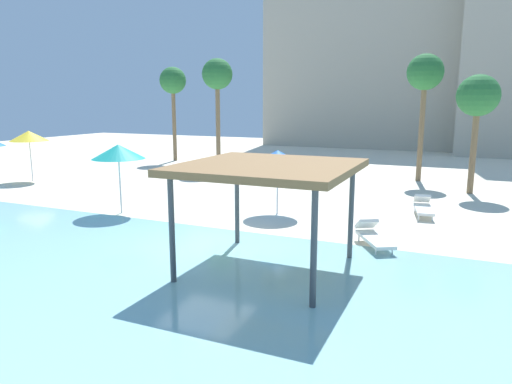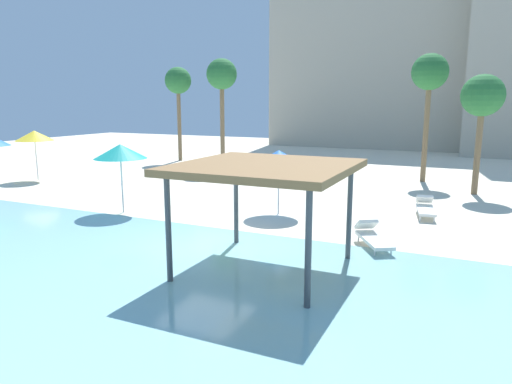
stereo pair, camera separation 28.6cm
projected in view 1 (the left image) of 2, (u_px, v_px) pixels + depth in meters
ground_plane at (206, 243)px, 14.28m from camera, size 80.00×80.00×0.00m
lagoon_water at (78, 311)px, 9.56m from camera, size 44.00×13.50×0.04m
shade_pavilion at (268, 171)px, 11.46m from camera, size 4.15×4.15×2.76m
beach_umbrella_blue_2 at (278, 157)px, 17.57m from camera, size 1.99×1.99×2.47m
beach_umbrella_yellow_3 at (29, 136)px, 25.10m from camera, size 2.01×2.01×2.74m
beach_umbrella_teal_4 at (118, 152)px, 17.68m from camera, size 2.01×2.01×2.68m
lounge_chair_0 at (423, 207)px, 17.69m from camera, size 0.92×1.97×0.74m
lounge_chair_2 at (373, 236)px, 13.86m from camera, size 1.48×1.94×0.74m
palm_tree_0 at (217, 77)px, 28.76m from camera, size 1.90×1.90×6.93m
palm_tree_1 at (478, 98)px, 21.18m from camera, size 1.90×1.90×5.51m
palm_tree_2 at (425, 76)px, 24.45m from camera, size 1.90×1.90×6.77m
palm_tree_3 at (173, 83)px, 33.36m from camera, size 1.90×1.90×6.75m
hotel_block_0 at (381, 62)px, 45.29m from camera, size 21.18×9.20×16.30m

